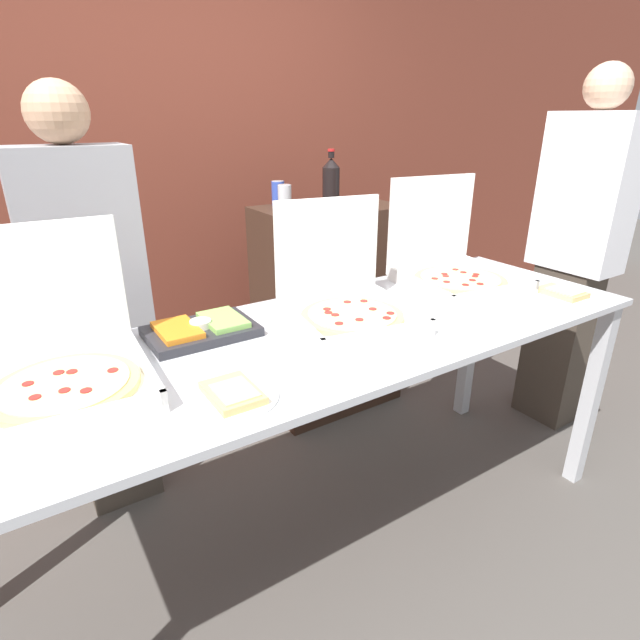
% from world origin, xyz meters
% --- Properties ---
extents(ground_plane, '(16.00, 16.00, 0.00)m').
position_xyz_m(ground_plane, '(0.00, 0.00, 0.00)').
color(ground_plane, '#514C47').
extents(brick_wall_behind, '(10.00, 0.06, 2.80)m').
position_xyz_m(brick_wall_behind, '(0.00, 1.70, 1.40)').
color(brick_wall_behind, brown).
rests_on(brick_wall_behind, ground_plane).
extents(buffet_table, '(2.45, 0.77, 0.89)m').
position_xyz_m(buffet_table, '(0.00, 0.00, 0.78)').
color(buffet_table, silver).
rests_on(buffet_table, ground_plane).
extents(pizza_box_near_left, '(0.47, 0.48, 0.40)m').
position_xyz_m(pizza_box_near_left, '(0.15, 0.06, 0.96)').
color(pizza_box_near_left, white).
rests_on(pizza_box_near_left, buffet_table).
extents(pizza_box_far_left, '(0.43, 0.45, 0.41)m').
position_xyz_m(pizza_box_far_left, '(-0.76, 0.07, 0.96)').
color(pizza_box_far_left, white).
rests_on(pizza_box_far_left, buffet_table).
extents(pizza_box_far_right, '(0.49, 0.50, 0.43)m').
position_xyz_m(pizza_box_far_right, '(0.77, 0.15, 0.96)').
color(pizza_box_far_right, white).
rests_on(pizza_box_far_right, buffet_table).
extents(paper_plate_front_center, '(0.24, 0.24, 0.03)m').
position_xyz_m(paper_plate_front_center, '(-0.41, -0.22, 0.90)').
color(paper_plate_front_center, white).
rests_on(paper_plate_front_center, buffet_table).
extents(paper_plate_front_right, '(0.20, 0.20, 0.03)m').
position_xyz_m(paper_plate_front_right, '(1.02, -0.21, 0.90)').
color(paper_plate_front_right, white).
rests_on(paper_plate_front_right, buffet_table).
extents(veggie_tray, '(0.34, 0.23, 0.05)m').
position_xyz_m(veggie_tray, '(-0.33, 0.20, 0.91)').
color(veggie_tray, '#28282D').
rests_on(veggie_tray, buffet_table).
extents(sideboard_podium, '(0.73, 0.46, 1.13)m').
position_xyz_m(sideboard_podium, '(0.62, 0.87, 0.56)').
color(sideboard_podium, '#382319').
rests_on(sideboard_podium, ground_plane).
extents(soda_bottle, '(0.09, 0.09, 0.27)m').
position_xyz_m(soda_bottle, '(0.68, 0.94, 1.25)').
color(soda_bottle, black).
rests_on(soda_bottle, sideboard_podium).
extents(soda_can_silver, '(0.07, 0.07, 0.12)m').
position_xyz_m(soda_can_silver, '(0.37, 0.89, 1.19)').
color(soda_can_silver, silver).
rests_on(soda_can_silver, sideboard_podium).
extents(soda_can_colored, '(0.07, 0.07, 0.12)m').
position_xyz_m(soda_can_colored, '(0.42, 1.04, 1.19)').
color(soda_can_colored, '#334CB2').
rests_on(soda_can_colored, sideboard_podium).
extents(person_guest_plaid, '(0.40, 0.22, 1.67)m').
position_xyz_m(person_guest_plaid, '(-0.58, 0.70, 0.87)').
color(person_guest_plaid, '#473D33').
rests_on(person_guest_plaid, ground_plane).
extents(person_guest_cap, '(0.22, 0.40, 1.78)m').
position_xyz_m(person_guest_cap, '(1.55, 0.07, 0.93)').
color(person_guest_cap, '#473D33').
rests_on(person_guest_cap, ground_plane).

